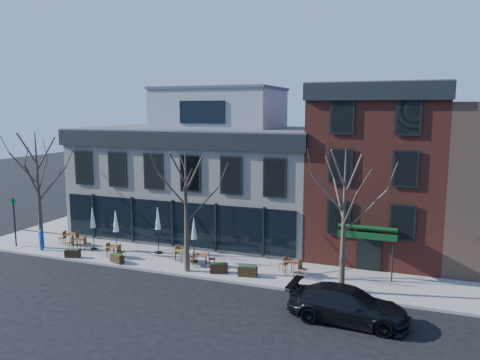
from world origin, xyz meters
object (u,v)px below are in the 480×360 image
(call_box, at_px, (41,239))
(cafe_set_0, at_px, (71,238))
(umbrella_0, at_px, (93,220))
(parked_sedan, at_px, (348,305))

(call_box, xyz_separation_m, cafe_set_0, (1.03, 1.69, -0.26))
(call_box, height_order, cafe_set_0, call_box)
(umbrella_0, bearing_deg, call_box, -156.34)
(parked_sedan, height_order, cafe_set_0, parked_sedan)
(parked_sedan, xyz_separation_m, call_box, (-20.83, 3.37, 0.11))
(cafe_set_0, bearing_deg, call_box, -121.39)
(cafe_set_0, xyz_separation_m, umbrella_0, (2.16, -0.29, 1.54))
(parked_sedan, relative_size, call_box, 3.82)
(parked_sedan, height_order, umbrella_0, umbrella_0)
(call_box, xyz_separation_m, umbrella_0, (3.19, 1.40, 1.28))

